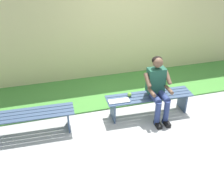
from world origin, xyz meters
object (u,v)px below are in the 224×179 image
(apple, at_px, (130,95))
(bench_near, at_px, (149,100))
(bench_far, at_px, (29,118))
(person_seated, at_px, (158,86))
(book_open, at_px, (119,101))

(apple, bearing_deg, bench_near, 170.10)
(bench_far, distance_m, apple, 1.93)
(person_seated, distance_m, book_open, 0.80)
(apple, bearing_deg, person_seated, 161.76)
(person_seated, xyz_separation_m, apple, (0.51, -0.17, -0.20))
(bench_near, bearing_deg, bench_far, -0.00)
(bench_near, bearing_deg, book_open, 4.83)
(bench_near, xyz_separation_m, book_open, (0.65, 0.05, 0.11))
(bench_near, height_order, book_open, book_open)
(bench_far, height_order, book_open, book_open)
(bench_far, distance_m, person_seated, 2.46)
(person_seated, bearing_deg, book_open, -3.35)
(apple, height_order, book_open, apple)
(bench_near, xyz_separation_m, person_seated, (-0.12, 0.10, 0.35))
(person_seated, bearing_deg, apple, -18.24)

